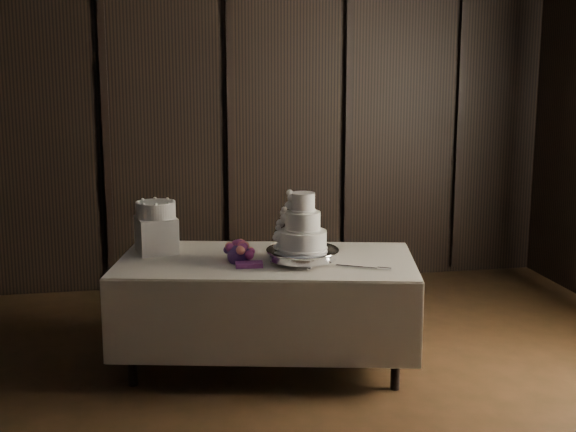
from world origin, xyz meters
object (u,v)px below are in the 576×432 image
at_px(cake_stand, 303,256).
at_px(small_cake, 156,210).
at_px(bouquet, 239,253).
at_px(box_pedestal, 157,235).
at_px(display_table, 266,308).
at_px(wedding_cake, 299,228).

bearing_deg(cake_stand, small_cake, 153.60).
distance_m(bouquet, box_pedestal, 0.65).
height_order(bouquet, small_cake, small_cake).
bearing_deg(cake_stand, display_table, 147.00).
xyz_separation_m(cake_stand, small_cake, (-0.94, 0.47, 0.26)).
distance_m(display_table, small_cake, 1.02).
xyz_separation_m(bouquet, small_cake, (-0.53, 0.38, 0.24)).
bearing_deg(bouquet, small_cake, 143.89).
bearing_deg(display_table, small_cake, 168.81).
bearing_deg(display_table, bouquet, -149.50).
relative_size(display_table, bouquet, 5.64).
relative_size(wedding_cake, box_pedestal, 1.46).
bearing_deg(small_cake, cake_stand, -26.40).
relative_size(cake_stand, small_cake, 1.78).
bearing_deg(small_cake, display_table, -24.20).
xyz_separation_m(display_table, small_cake, (-0.72, 0.32, 0.65)).
bearing_deg(box_pedestal, small_cake, 0.00).
bearing_deg(box_pedestal, bouquet, -36.11).
relative_size(bouquet, box_pedestal, 1.48).
height_order(cake_stand, small_cake, small_cake).
distance_m(cake_stand, box_pedestal, 1.05).
bearing_deg(box_pedestal, wedding_cake, -27.89).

